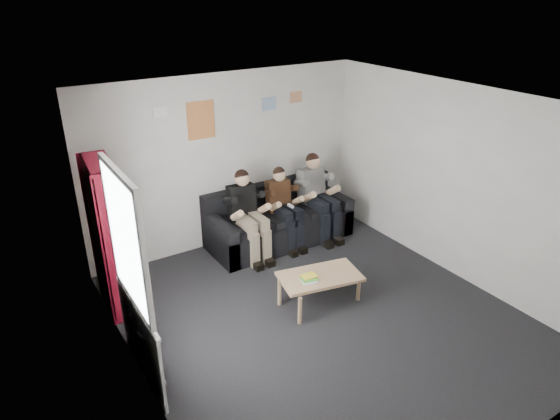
# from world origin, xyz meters

# --- Properties ---
(room_shell) EXTENTS (5.00, 5.00, 5.00)m
(room_shell) POSITION_xyz_m (0.00, 0.00, 1.35)
(room_shell) COLOR black
(room_shell) RESTS_ON ground
(sofa) EXTENTS (2.32, 0.95, 0.89)m
(sofa) POSITION_xyz_m (0.64, 2.06, 0.32)
(sofa) COLOR black
(sofa) RESTS_ON ground
(bookshelf) EXTENTS (0.30, 0.89, 1.97)m
(bookshelf) POSITION_xyz_m (-2.07, 1.66, 0.99)
(bookshelf) COLOR maroon
(bookshelf) RESTS_ON ground
(coffee_table) EXTENTS (1.04, 0.57, 0.42)m
(coffee_table) POSITION_xyz_m (0.16, 0.28, 0.37)
(coffee_table) COLOR tan
(coffee_table) RESTS_ON ground
(game_cases) EXTENTS (0.24, 0.20, 0.05)m
(game_cases) POSITION_xyz_m (-0.03, 0.25, 0.44)
(game_cases) COLOR white
(game_cases) RESTS_ON coffee_table
(person_left) EXTENTS (0.40, 0.86, 1.35)m
(person_left) POSITION_xyz_m (-0.00, 1.86, 0.68)
(person_left) COLOR black
(person_left) RESTS_ON sofa
(person_middle) EXTENTS (0.36, 0.78, 1.27)m
(person_middle) POSITION_xyz_m (0.64, 1.86, 0.65)
(person_middle) COLOR #512E1B
(person_middle) RESTS_ON sofa
(person_right) EXTENTS (0.42, 0.89, 1.38)m
(person_right) POSITION_xyz_m (1.29, 1.85, 0.69)
(person_right) COLOR silver
(person_right) RESTS_ON sofa
(radiator) EXTENTS (0.10, 0.64, 0.60)m
(radiator) POSITION_xyz_m (-2.15, 0.20, 0.35)
(radiator) COLOR silver
(radiator) RESTS_ON ground
(window) EXTENTS (0.05, 1.30, 2.36)m
(window) POSITION_xyz_m (-2.22, 0.20, 1.03)
(window) COLOR white
(window) RESTS_ON room_shell
(poster_large) EXTENTS (0.42, 0.01, 0.55)m
(poster_large) POSITION_xyz_m (-0.40, 2.49, 2.05)
(poster_large) COLOR #E3C550
(poster_large) RESTS_ON room_shell
(poster_blue) EXTENTS (0.25, 0.01, 0.20)m
(poster_blue) POSITION_xyz_m (0.75, 2.49, 2.15)
(poster_blue) COLOR #3D80CF
(poster_blue) RESTS_ON room_shell
(poster_pink) EXTENTS (0.22, 0.01, 0.18)m
(poster_pink) POSITION_xyz_m (1.25, 2.49, 2.20)
(poster_pink) COLOR #BD3B85
(poster_pink) RESTS_ON room_shell
(poster_sign) EXTENTS (0.20, 0.01, 0.14)m
(poster_sign) POSITION_xyz_m (-1.00, 2.49, 2.25)
(poster_sign) COLOR white
(poster_sign) RESTS_ON room_shell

